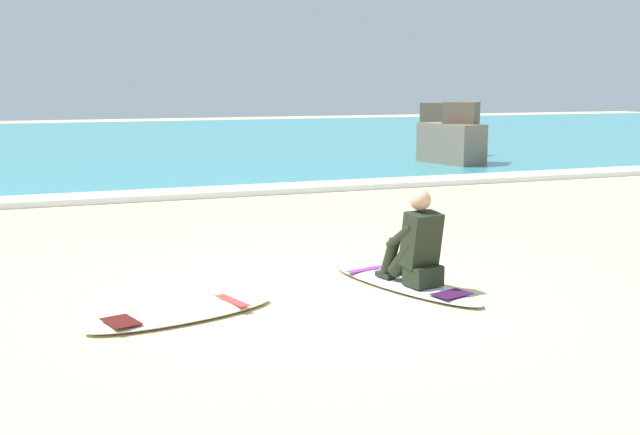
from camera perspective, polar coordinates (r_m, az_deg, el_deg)
ground_plane at (r=7.83m, az=-0.20°, el=-5.36°), size 80.00×80.00×0.00m
sea at (r=28.02m, az=-15.82°, el=5.26°), size 80.00×28.00×0.10m
breaking_foam at (r=14.51m, az=-10.35°, el=1.69°), size 80.00×0.90×0.11m
surfboard_main at (r=8.02m, az=6.07°, el=-4.78°), size 1.05×2.16×0.08m
surfer_seated at (r=7.82m, az=6.98°, el=-2.16°), size 0.46×0.75×0.95m
surfboard_spare_near at (r=7.05m, az=-9.93°, el=-6.89°), size 1.86×0.98×0.08m
rock_outcrop_distant at (r=20.39m, az=9.43°, el=5.76°), size 2.09×3.54×1.59m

